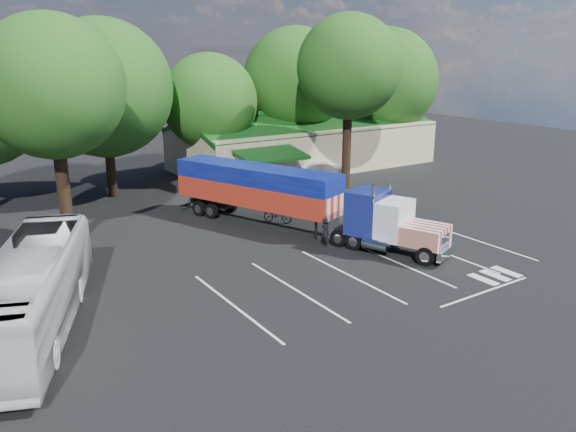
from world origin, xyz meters
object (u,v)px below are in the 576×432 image
bicycle (278,215)px  woman (325,232)px  semi_truck (288,195)px  silver_sedan (322,170)px  tour_bus (31,291)px

bicycle → woman: bearing=-126.5°
semi_truck → silver_sedan: 14.88m
semi_truck → woman: size_ratio=10.80×
tour_bus → woman: bearing=28.1°
woman → bicycle: 5.37m
semi_truck → silver_sedan: (10.43, 10.51, -1.46)m
woman → silver_sedan: woman is taller
bicycle → silver_sedan: bearing=6.8°
tour_bus → silver_sedan: size_ratio=2.70×
woman → tour_bus: size_ratio=0.14×
semi_truck → bicycle: 2.33m
bicycle → tour_bus: bearing=169.6°
semi_truck → bicycle: (0.23, 1.59, -1.69)m
semi_truck → woman: bearing=-111.2°
woman → semi_truck: bearing=0.7°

